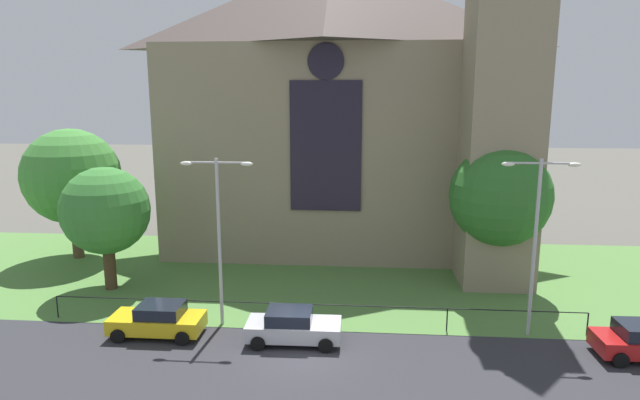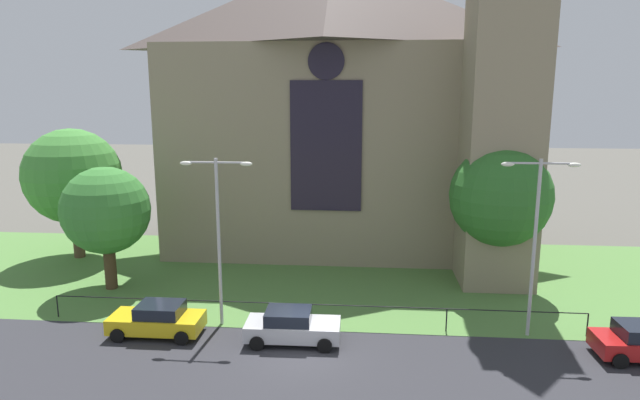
% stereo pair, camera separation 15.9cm
% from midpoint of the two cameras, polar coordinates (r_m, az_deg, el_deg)
% --- Properties ---
extents(ground, '(160.00, 160.00, 0.00)m').
position_cam_midpoint_polar(ground, '(33.57, 0.07, -7.83)').
color(ground, '#56544C').
extents(road_asphalt, '(120.00, 8.00, 0.01)m').
position_cam_midpoint_polar(road_asphalt, '(22.63, -2.48, -17.80)').
color(road_asphalt, '#2D2D33').
rests_on(road_asphalt, ground).
extents(grass_verge, '(120.00, 20.00, 0.01)m').
position_cam_midpoint_polar(grass_verge, '(31.69, -0.22, -9.01)').
color(grass_verge, '#517F3D').
rests_on(grass_verge, ground).
extents(church_building, '(23.20, 16.20, 26.00)m').
position_cam_midpoint_polar(church_building, '(38.63, 2.23, 10.21)').
color(church_building, gray).
rests_on(church_building, ground).
extents(iron_railing, '(25.46, 0.07, 1.13)m').
position_cam_midpoint_polar(iron_railing, '(26.23, -1.03, -11.23)').
color(iron_railing, black).
rests_on(iron_railing, ground).
extents(tree_right_near, '(5.59, 5.59, 8.15)m').
position_cam_midpoint_polar(tree_right_near, '(31.52, 18.29, 0.35)').
color(tree_right_near, '#423021').
rests_on(tree_right_near, ground).
extents(tree_left_near, '(4.86, 4.86, 6.98)m').
position_cam_midpoint_polar(tree_left_near, '(32.32, -21.78, -1.09)').
color(tree_left_near, '#4C3823').
rests_on(tree_left_near, ground).
extents(tree_left_far, '(6.27, 6.27, 8.69)m').
position_cam_midpoint_polar(tree_left_far, '(39.27, -24.77, 2.24)').
color(tree_left_far, brown).
rests_on(tree_left_far, ground).
extents(streetlamp_near, '(3.37, 0.26, 8.05)m').
position_cam_midpoint_polar(streetlamp_near, '(25.63, -10.81, -2.13)').
color(streetlamp_near, '#B2B2B7').
rests_on(streetlamp_near, ground).
extents(streetlamp_far, '(3.37, 0.26, 8.17)m').
position_cam_midpoint_polar(streetlamp_far, '(25.84, 21.65, -2.48)').
color(streetlamp_far, '#B2B2B7').
rests_on(streetlamp_far, ground).
extents(parked_car_yellow, '(4.20, 2.03, 1.51)m').
position_cam_midpoint_polar(parked_car_yellow, '(26.50, -16.85, -11.99)').
color(parked_car_yellow, gold).
rests_on(parked_car_yellow, ground).
extents(parked_car_silver, '(4.23, 2.08, 1.51)m').
position_cam_midpoint_polar(parked_car_silver, '(24.81, -3.07, -13.14)').
color(parked_car_silver, '#B7B7BC').
rests_on(parked_car_silver, ground).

